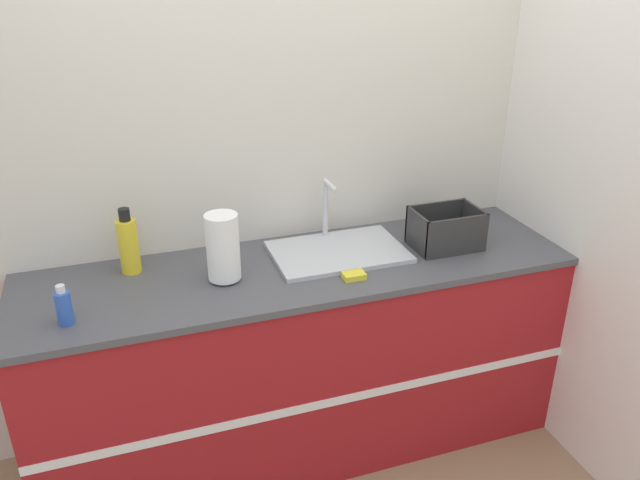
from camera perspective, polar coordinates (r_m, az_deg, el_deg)
The scene contains 9 objects.
wall_back at distance 2.78m, azimuth -3.97°, elevation 7.49°, with size 4.69×0.06×2.60m.
wall_right at distance 3.01m, azimuth 20.28°, elevation 7.37°, with size 0.06×2.62×2.60m.
counter_cabinet at distance 2.85m, azimuth -1.64°, elevation -10.70°, with size 2.32×0.65×0.93m.
sink at distance 2.71m, azimuth 1.61°, elevation -0.86°, with size 0.57×0.38×0.29m.
paper_towel_roll at distance 2.46m, azimuth -8.87°, elevation -0.69°, with size 0.13×0.13×0.28m.
dish_rack at distance 2.80m, azimuth 11.41°, elevation 0.72°, with size 0.29×0.21×0.17m.
bottle_blue at distance 2.36m, azimuth -22.37°, elevation -5.67°, with size 0.06×0.06×0.15m.
bottle_yellow at distance 2.62m, azimuth -17.11°, elevation -0.39°, with size 0.08×0.08×0.28m.
sponge at distance 2.51m, azimuth 3.12°, elevation -3.28°, with size 0.09×0.06×0.02m.
Camera 1 is at (-0.67, -1.91, 2.12)m, focal length 35.00 mm.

